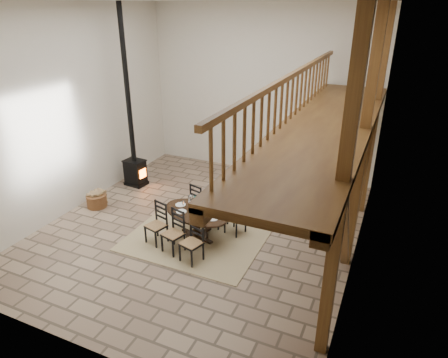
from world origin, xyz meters
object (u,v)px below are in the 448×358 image
at_px(log_basket, 97,200).
at_px(log_stack, 99,197).
at_px(wood_stove, 133,148).
at_px(dining_table, 197,224).

xyz_separation_m(log_basket, log_stack, (-0.02, 0.14, 0.02)).
bearing_deg(log_stack, wood_stove, 84.48).
distance_m(wood_stove, log_stack, 1.74).
bearing_deg(dining_table, log_basket, -169.13).
bearing_deg(log_stack, dining_table, -7.50).
relative_size(dining_table, log_basket, 4.21).
distance_m(dining_table, log_stack, 3.18).
relative_size(wood_stove, log_stack, 12.38).
bearing_deg(log_basket, wood_stove, 85.73).
distance_m(wood_stove, log_basket, 1.86).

